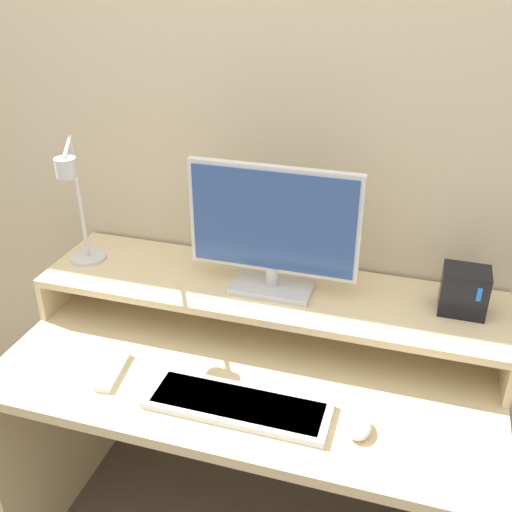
{
  "coord_description": "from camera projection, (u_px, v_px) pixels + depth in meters",
  "views": [
    {
      "loc": [
        0.4,
        -0.9,
        1.76
      ],
      "look_at": [
        0.01,
        0.38,
        1.04
      ],
      "focal_mm": 42.0,
      "sensor_mm": 36.0,
      "label": 1
    }
  ],
  "objects": [
    {
      "name": "mouse",
      "position": [
        359.0,
        427.0,
        1.4
      ],
      "size": [
        0.06,
        0.08,
        0.03
      ],
      "color": "white",
      "rests_on": "desk"
    },
    {
      "name": "wall_back",
      "position": [
        289.0,
        136.0,
        1.71
      ],
      "size": [
        6.0,
        0.05,
        2.5
      ],
      "color": "beige",
      "rests_on": "ground_plane"
    },
    {
      "name": "keyboard",
      "position": [
        238.0,
        404.0,
        1.47
      ],
      "size": [
        0.46,
        0.15,
        0.02
      ],
      "color": "silver",
      "rests_on": "desk"
    },
    {
      "name": "monitor",
      "position": [
        273.0,
        229.0,
        1.61
      ],
      "size": [
        0.47,
        0.12,
        0.37
      ],
      "color": "#BCBCC1",
      "rests_on": "monitor_shelf"
    },
    {
      "name": "remote_control",
      "position": [
        113.0,
        371.0,
        1.59
      ],
      "size": [
        0.07,
        0.16,
        0.02
      ],
      "color": "white",
      "rests_on": "desk"
    },
    {
      "name": "router_dock",
      "position": [
        464.0,
        291.0,
        1.58
      ],
      "size": [
        0.12,
        0.1,
        0.13
      ],
      "color": "black",
      "rests_on": "monitor_shelf"
    },
    {
      "name": "desk_lamp",
      "position": [
        78.0,
        208.0,
        1.7
      ],
      "size": [
        0.17,
        0.25,
        0.4
      ],
      "color": "silver",
      "rests_on": "monitor_shelf"
    },
    {
      "name": "desk",
      "position": [
        250.0,
        416.0,
        1.73
      ],
      "size": [
        1.33,
        0.69,
        0.73
      ],
      "color": "beige",
      "rests_on": "ground_plane"
    },
    {
      "name": "monitor_shelf",
      "position": [
        268.0,
        292.0,
        1.73
      ],
      "size": [
        1.33,
        0.34,
        0.14
      ],
      "color": "beige",
      "rests_on": "desk"
    }
  ]
}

